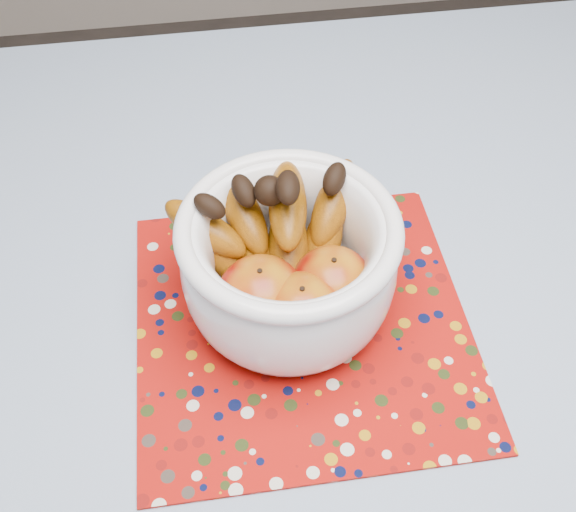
# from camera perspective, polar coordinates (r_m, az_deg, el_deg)

# --- Properties ---
(table) EXTENTS (1.20, 1.20, 0.75)m
(table) POSITION_cam_1_polar(r_m,az_deg,el_deg) (0.77, 7.69, -13.04)
(table) COLOR olive
(table) RESTS_ON ground
(tablecloth) EXTENTS (1.32, 1.32, 0.01)m
(tablecloth) POSITION_cam_1_polar(r_m,az_deg,el_deg) (0.70, 8.38, -9.98)
(tablecloth) COLOR slate
(tablecloth) RESTS_ON table
(placemat) EXTENTS (0.35, 0.35, 0.00)m
(placemat) POSITION_cam_1_polar(r_m,az_deg,el_deg) (0.72, 1.24, -5.72)
(placemat) COLOR #9B0D08
(placemat) RESTS_ON tablecloth
(fruit_bowl) EXTENTS (0.26, 0.23, 0.17)m
(fruit_bowl) POSITION_cam_1_polar(r_m,az_deg,el_deg) (0.68, -0.43, 0.03)
(fruit_bowl) COLOR white
(fruit_bowl) RESTS_ON placemat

